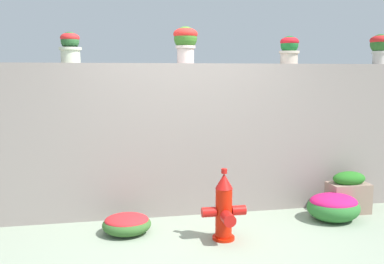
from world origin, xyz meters
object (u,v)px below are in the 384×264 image
fire_hydrant (224,209)px  planter_box (348,193)px  flower_bush_left (127,223)px  potted_plant_2 (185,41)px  flower_bush_right (333,206)px  potted_plant_4 (380,45)px  potted_plant_1 (70,46)px  potted_plant_3 (289,48)px

fire_hydrant → planter_box: bearing=18.0°
flower_bush_left → planter_box: 2.80m
potted_plant_2 → planter_box: bearing=-12.3°
planter_box → flower_bush_right: bearing=-145.2°
potted_plant_2 → flower_bush_right: (1.68, -0.67, -1.97)m
potted_plant_4 → flower_bush_left: potted_plant_4 is taller
potted_plant_2 → planter_box: 2.80m
fire_hydrant → flower_bush_right: fire_hydrant is taller
potted_plant_1 → potted_plant_2: 1.36m
potted_plant_2 → planter_box: size_ratio=0.85×
potted_plant_2 → potted_plant_3: 1.37m
flower_bush_left → planter_box: bearing=4.3°
potted_plant_4 → potted_plant_3: bearing=-179.6°
potted_plant_3 → fire_hydrant: potted_plant_3 is taller
potted_plant_3 → flower_bush_left: (-2.14, -0.69, -1.95)m
fire_hydrant → flower_bush_left: 1.09m
potted_plant_1 → potted_plant_4: 4.03m
fire_hydrant → planter_box: (1.78, 0.58, -0.08)m
fire_hydrant → flower_bush_left: bearing=159.7°
potted_plant_1 → potted_plant_3: size_ratio=1.01×
flower_bush_right → flower_bush_left: bearing=179.6°
potted_plant_2 → potted_plant_3: size_ratio=1.25×
planter_box → flower_bush_left: bearing=-175.7°
potted_plant_3 → planter_box: potted_plant_3 is taller
potted_plant_2 → potted_plant_3: potted_plant_2 is taller
fire_hydrant → potted_plant_3: bearing=43.1°
potted_plant_4 → planter_box: size_ratio=0.76×
potted_plant_3 → flower_bush_right: size_ratio=0.56×
potted_plant_2 → potted_plant_4: (2.67, 0.05, -0.02)m
flower_bush_right → potted_plant_3: bearing=114.2°
potted_plant_4 → potted_plant_1: bearing=-179.5°
planter_box → potted_plant_2: bearing=167.7°
potted_plant_3 → planter_box: bearing=-36.7°
flower_bush_left → flower_bush_right: bearing=-0.4°
potted_plant_3 → flower_bush_right: 2.05m
potted_plant_2 → flower_bush_left: potted_plant_2 is taller
flower_bush_left → planter_box: (2.79, 0.21, 0.14)m
potted_plant_3 → flower_bush_left: potted_plant_3 is taller
flower_bush_left → flower_bush_right: 2.46m
planter_box → fire_hydrant: bearing=-162.0°
flower_bush_left → flower_bush_right: size_ratio=0.85×
potted_plant_2 → potted_plant_1: bearing=179.2°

